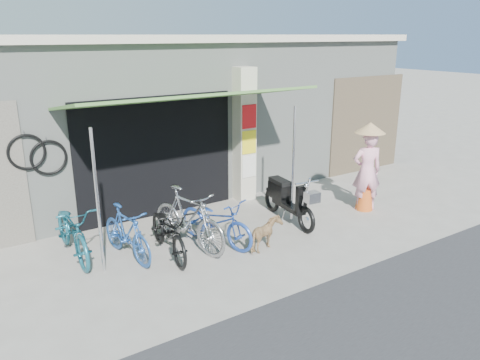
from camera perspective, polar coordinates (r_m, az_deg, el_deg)
ground at (r=8.66m, az=4.79°, el=-7.77°), size 80.00×80.00×0.00m
bicycle_shop at (r=12.38m, az=-9.79°, el=8.58°), size 12.30×5.30×3.66m
shop_pillar at (r=10.55m, az=0.46°, el=5.48°), size 0.42×0.44×3.00m
awning at (r=8.80m, az=-6.17°, el=9.72°), size 4.60×1.88×2.72m
neighbour_right at (r=13.40m, az=15.14°, el=6.56°), size 2.60×0.06×2.60m
bike_teal at (r=8.45m, az=-19.76°, el=-5.78°), size 0.66×1.88×0.99m
bike_blue at (r=8.16m, az=-13.64°, el=-6.28°), size 0.66×1.58×0.92m
bike_black at (r=8.14m, az=-8.70°, el=-6.14°), size 0.78×1.77×0.90m
bike_silver at (r=8.32m, az=-6.33°, el=-4.71°), size 0.95×1.92×1.11m
bike_navy at (r=8.49m, az=-2.95°, el=-5.01°), size 1.09×1.79×0.89m
street_dog at (r=8.29m, az=3.13°, el=-6.67°), size 0.77×0.55×0.59m
moped at (r=9.54m, az=5.80°, el=-2.34°), size 0.52×1.81×1.03m
nun at (r=10.34m, az=15.22°, el=1.42°), size 0.75×0.65×1.92m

